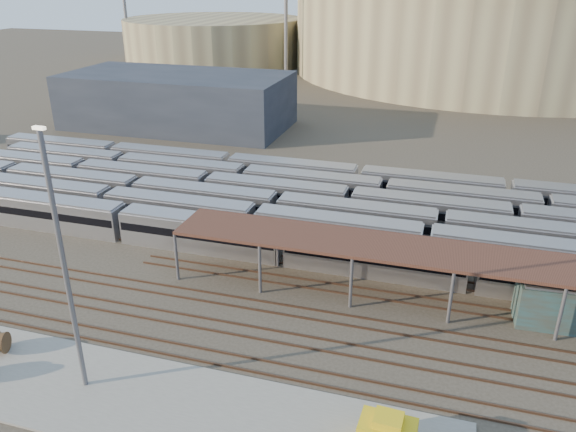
# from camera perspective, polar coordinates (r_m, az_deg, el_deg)

# --- Properties ---
(ground) EXTENTS (420.00, 420.00, 0.00)m
(ground) POSITION_cam_1_polar(r_m,az_deg,el_deg) (52.71, -3.88, -8.35)
(ground) COLOR #383026
(ground) RESTS_ON ground
(apron) EXTENTS (50.00, 9.00, 0.20)m
(apron) POSITION_cam_1_polar(r_m,az_deg,el_deg) (44.00, -17.47, -16.88)
(apron) COLOR gray
(apron) RESTS_ON ground
(subway_trains) EXTENTS (124.70, 23.90, 3.60)m
(subway_trains) POSITION_cam_1_polar(r_m,az_deg,el_deg) (67.05, 3.35, 0.75)
(subway_trains) COLOR #AEAEB3
(subway_trains) RESTS_ON ground
(inspection_shed) EXTENTS (60.30, 6.00, 5.30)m
(inspection_shed) POSITION_cam_1_polar(r_m,az_deg,el_deg) (51.41, 21.39, -4.58)
(inspection_shed) COLOR slate
(inspection_shed) RESTS_ON ground
(empty_tracks) EXTENTS (170.00, 9.62, 0.18)m
(empty_tracks) POSITION_cam_1_polar(r_m,az_deg,el_deg) (48.80, -5.96, -11.23)
(empty_tracks) COLOR #4C3323
(empty_tracks) RESTS_ON ground
(stadium) EXTENTS (124.00, 124.00, 32.50)m
(stadium) POSITION_cam_1_polar(r_m,az_deg,el_deg) (182.19, 20.62, 18.75)
(stadium) COLOR #958C65
(stadium) RESTS_ON ground
(secondary_arena) EXTENTS (56.00, 56.00, 14.00)m
(secondary_arena) POSITION_cam_1_polar(r_m,az_deg,el_deg) (188.95, -7.48, 17.21)
(secondary_arena) COLOR #958C65
(secondary_arena) RESTS_ON ground
(service_building) EXTENTS (42.00, 20.00, 10.00)m
(service_building) POSITION_cam_1_polar(r_m,az_deg,el_deg) (111.74, -11.16, 11.47)
(service_building) COLOR #1E232D
(service_building) RESTS_ON ground
(floodlight_0) EXTENTS (4.00, 1.00, 38.40)m
(floodlight_0) POSITION_cam_1_polar(r_m,az_deg,el_deg) (158.67, -0.21, 21.13)
(floodlight_0) COLOR slate
(floodlight_0) RESTS_ON ground
(cable_reel_west) EXTENTS (1.43, 1.92, 1.71)m
(cable_reel_west) POSITION_cam_1_polar(r_m,az_deg,el_deg) (50.71, -27.13, -11.29)
(cable_reel_west) COLOR #513F20
(cable_reel_west) RESTS_ON apron
(yard_light_pole) EXTENTS (0.81, 0.36, 19.25)m
(yard_light_pole) POSITION_cam_1_polar(r_m,az_deg,el_deg) (40.10, -21.76, -4.87)
(yard_light_pole) COLOR slate
(yard_light_pole) RESTS_ON apron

